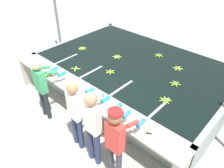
{
  "coord_description": "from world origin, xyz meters",
  "views": [
    {
      "loc": [
        3.17,
        -2.23,
        3.94
      ],
      "look_at": [
        0.0,
        1.21,
        0.63
      ],
      "focal_mm": 35.0,
      "sensor_mm": 36.0,
      "label": 1
    }
  ],
  "objects_px": {
    "worker_1": "(77,110)",
    "banana_bunch_floating_1": "(178,68)",
    "banana_bunch_ledge_0": "(50,75)",
    "worker_0": "(42,85)",
    "worker_2": "(94,122)",
    "banana_bunch_floating_0": "(117,57)",
    "banana_bunch_floating_4": "(110,72)",
    "banana_bunch_floating_5": "(82,48)",
    "worker_3": "(116,139)",
    "banana_bunch_floating_2": "(159,55)",
    "banana_bunch_floating_6": "(175,84)",
    "banana_bunch_ledge_1": "(73,87)",
    "knife_0": "(153,134)",
    "support_post_left": "(56,13)",
    "banana_bunch_floating_3": "(165,100)",
    "banana_bunch_floating_7": "(76,69)"
  },
  "relations": [
    {
      "from": "worker_1",
      "to": "banana_bunch_floating_3",
      "type": "bearing_deg",
      "value": 55.67
    },
    {
      "from": "banana_bunch_floating_0",
      "to": "knife_0",
      "type": "relative_size",
      "value": 0.87
    },
    {
      "from": "worker_0",
      "to": "banana_bunch_ledge_0",
      "type": "distance_m",
      "value": 0.51
    },
    {
      "from": "worker_3",
      "to": "banana_bunch_ledge_1",
      "type": "bearing_deg",
      "value": 163.07
    },
    {
      "from": "worker_0",
      "to": "support_post_left",
      "type": "bearing_deg",
      "value": 137.44
    },
    {
      "from": "banana_bunch_floating_1",
      "to": "worker_3",
      "type": "bearing_deg",
      "value": -81.06
    },
    {
      "from": "worker_0",
      "to": "banana_bunch_floating_2",
      "type": "relative_size",
      "value": 5.72
    },
    {
      "from": "banana_bunch_floating_1",
      "to": "banana_bunch_floating_4",
      "type": "xyz_separation_m",
      "value": [
        -1.21,
        -1.35,
        0.0
      ]
    },
    {
      "from": "banana_bunch_floating_5",
      "to": "banana_bunch_floating_2",
      "type": "bearing_deg",
      "value": 31.4
    },
    {
      "from": "worker_2",
      "to": "banana_bunch_floating_2",
      "type": "xyz_separation_m",
      "value": [
        -0.71,
        3.29,
        -0.15
      ]
    },
    {
      "from": "banana_bunch_floating_5",
      "to": "banana_bunch_floating_6",
      "type": "bearing_deg",
      "value": 4.79
    },
    {
      "from": "worker_1",
      "to": "banana_bunch_floating_1",
      "type": "relative_size",
      "value": 5.95
    },
    {
      "from": "worker_0",
      "to": "knife_0",
      "type": "bearing_deg",
      "value": 11.12
    },
    {
      "from": "banana_bunch_ledge_1",
      "to": "banana_bunch_floating_2",
      "type": "bearing_deg",
      "value": 77.4
    },
    {
      "from": "worker_3",
      "to": "knife_0",
      "type": "height_order",
      "value": "worker_3"
    },
    {
      "from": "banana_bunch_floating_3",
      "to": "knife_0",
      "type": "xyz_separation_m",
      "value": [
        0.34,
        -0.99,
        -0.01
      ]
    },
    {
      "from": "worker_2",
      "to": "banana_bunch_floating_2",
      "type": "relative_size",
      "value": 6.22
    },
    {
      "from": "worker_2",
      "to": "banana_bunch_ledge_1",
      "type": "relative_size",
      "value": 6.21
    },
    {
      "from": "banana_bunch_floating_1",
      "to": "banana_bunch_ledge_1",
      "type": "distance_m",
      "value": 2.81
    },
    {
      "from": "worker_1",
      "to": "worker_0",
      "type": "bearing_deg",
      "value": 177.87
    },
    {
      "from": "worker_1",
      "to": "knife_0",
      "type": "relative_size",
      "value": 5.2
    },
    {
      "from": "worker_0",
      "to": "support_post_left",
      "type": "height_order",
      "value": "support_post_left"
    },
    {
      "from": "banana_bunch_floating_2",
      "to": "banana_bunch_floating_5",
      "type": "relative_size",
      "value": 1.0
    },
    {
      "from": "worker_3",
      "to": "banana_bunch_floating_6",
      "type": "relative_size",
      "value": 6.06
    },
    {
      "from": "banana_bunch_ledge_1",
      "to": "worker_0",
      "type": "bearing_deg",
      "value": -139.0
    },
    {
      "from": "worker_2",
      "to": "banana_bunch_floating_7",
      "type": "height_order",
      "value": "worker_2"
    },
    {
      "from": "worker_2",
      "to": "banana_bunch_floating_0",
      "type": "distance_m",
      "value": 2.85
    },
    {
      "from": "worker_2",
      "to": "banana_bunch_floating_6",
      "type": "relative_size",
      "value": 6.22
    },
    {
      "from": "banana_bunch_ledge_0",
      "to": "knife_0",
      "type": "relative_size",
      "value": 0.86
    },
    {
      "from": "worker_2",
      "to": "banana_bunch_ledge_0",
      "type": "relative_size",
      "value": 6.36
    },
    {
      "from": "knife_0",
      "to": "worker_2",
      "type": "bearing_deg",
      "value": -144.39
    },
    {
      "from": "worker_0",
      "to": "banana_bunch_floating_0",
      "type": "distance_m",
      "value": 2.32
    },
    {
      "from": "banana_bunch_floating_6",
      "to": "knife_0",
      "type": "relative_size",
      "value": 0.87
    },
    {
      "from": "worker_1",
      "to": "banana_bunch_floating_4",
      "type": "relative_size",
      "value": 5.97
    },
    {
      "from": "worker_3",
      "to": "banana_bunch_floating_5",
      "type": "distance_m",
      "value": 3.87
    },
    {
      "from": "banana_bunch_ledge_0",
      "to": "worker_0",
      "type": "bearing_deg",
      "value": -52.76
    },
    {
      "from": "worker_1",
      "to": "banana_bunch_ledge_0",
      "type": "xyz_separation_m",
      "value": [
        -1.62,
        0.45,
        -0.1
      ]
    },
    {
      "from": "knife_0",
      "to": "banana_bunch_ledge_0",
      "type": "bearing_deg",
      "value": -177.42
    },
    {
      "from": "banana_bunch_floating_6",
      "to": "banana_bunch_ledge_1",
      "type": "relative_size",
      "value": 1.0
    },
    {
      "from": "banana_bunch_floating_4",
      "to": "banana_bunch_floating_7",
      "type": "bearing_deg",
      "value": -146.86
    },
    {
      "from": "banana_bunch_floating_2",
      "to": "banana_bunch_ledge_0",
      "type": "relative_size",
      "value": 1.02
    },
    {
      "from": "banana_bunch_floating_1",
      "to": "support_post_left",
      "type": "bearing_deg",
      "value": -171.75
    },
    {
      "from": "banana_bunch_floating_1",
      "to": "support_post_left",
      "type": "relative_size",
      "value": 0.09
    },
    {
      "from": "worker_1",
      "to": "banana_bunch_floating_2",
      "type": "distance_m",
      "value": 3.25
    },
    {
      "from": "banana_bunch_floating_4",
      "to": "banana_bunch_floating_6",
      "type": "relative_size",
      "value": 1.0
    },
    {
      "from": "worker_3",
      "to": "support_post_left",
      "type": "distance_m",
      "value": 5.46
    },
    {
      "from": "banana_bunch_floating_5",
      "to": "worker_3",
      "type": "bearing_deg",
      "value": -32.35
    },
    {
      "from": "worker_0",
      "to": "worker_1",
      "type": "relative_size",
      "value": 0.96
    },
    {
      "from": "banana_bunch_floating_1",
      "to": "knife_0",
      "type": "relative_size",
      "value": 0.87
    },
    {
      "from": "banana_bunch_floating_4",
      "to": "banana_bunch_ledge_1",
      "type": "relative_size",
      "value": 1.0
    }
  ]
}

